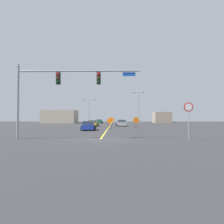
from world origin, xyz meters
TOP-DOWN VIEW (x-y plane):
  - ground at (0.00, 0.00)m, footprint 181.06×181.06m
  - road_centre_stripe at (0.00, 50.29)m, footprint 0.16×100.59m
  - traffic_signal_assembly at (-3.68, -0.01)m, footprint 10.73×0.44m
  - stop_sign at (7.30, -0.85)m, footprint 0.76×0.07m
  - street_lamp_near_left at (8.12, 42.70)m, footprint 3.13×0.24m
  - street_lamp_near_right at (-7.09, 48.02)m, footprint 3.94×0.24m
  - construction_sign_median_near at (4.92, 18.46)m, footprint 1.33×0.07m
  - construction_sign_right_shoulder at (0.36, 16.33)m, footprint 1.11×0.30m
  - construction_sign_right_lane at (0.41, 31.57)m, footprint 1.27×0.29m
  - car_blue_far at (-2.75, 13.19)m, footprint 2.20×4.25m
  - car_green_distant at (-4.27, 54.13)m, footprint 2.20×4.44m
  - car_silver_near at (2.60, 28.74)m, footprint 2.36×4.64m
  - car_yellow_approaching at (-3.61, 27.28)m, footprint 2.21×4.13m
  - roadside_building_west at (-18.55, 56.16)m, footprint 11.63×8.80m
  - roadside_building_east at (19.10, 62.07)m, footprint 6.21×7.22m

SIDE VIEW (x-z plane):
  - ground at x=0.00m, z-range 0.00..0.00m
  - road_centre_stripe at x=0.00m, z-range 0.00..0.01m
  - car_green_distant at x=-4.27m, z-range -0.05..1.30m
  - car_yellow_approaching at x=-3.61m, z-range -0.03..1.32m
  - car_blue_far at x=-2.75m, z-range -0.02..1.33m
  - car_silver_near at x=2.60m, z-range -0.06..1.37m
  - construction_sign_right_shoulder at x=0.36m, z-range 0.27..2.22m
  - construction_sign_right_lane at x=0.41m, z-range 0.28..2.34m
  - construction_sign_median_near at x=4.92m, z-range 0.28..2.38m
  - roadside_building_east at x=19.10m, z-range 0.00..4.07m
  - stop_sign at x=7.30m, z-range 0.62..3.73m
  - roadside_building_west at x=-18.55m, z-range 0.00..4.65m
  - street_lamp_near_right at x=-7.09m, z-range 0.77..8.54m
  - traffic_signal_assembly at x=-3.68m, z-range 1.51..8.04m
  - street_lamp_near_left at x=8.12m, z-range 0.74..10.16m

